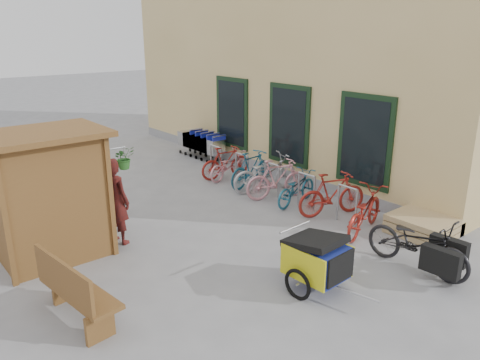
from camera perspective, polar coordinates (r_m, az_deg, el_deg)
ground at (r=9.11m, az=3.62°, el=-8.87°), size 80.00×80.00×0.00m
building at (r=15.96m, az=10.17°, el=15.45°), size 6.07×13.00×7.00m
kiosk at (r=9.05m, az=-22.97°, el=0.11°), size 2.49×1.65×2.40m
bike_rack at (r=12.01m, az=3.90°, el=0.50°), size 0.05×5.35×0.86m
pallet_stack at (r=10.46m, az=21.25°, el=-5.21°), size 1.00×1.20×0.40m
bench at (r=7.32m, az=-19.59°, el=-12.49°), size 0.68×1.66×1.02m
shopping_carts at (r=15.56m, az=-4.81°, el=4.65°), size 0.53×2.09×0.94m
child_trailer at (r=7.81m, az=9.37°, el=-9.38°), size 1.01×1.69×0.99m
cargo_bike at (r=8.86m, az=21.01°, el=-7.33°), size 0.75×1.95×1.01m
person_kiosk at (r=9.51m, az=-14.87°, el=-2.52°), size 0.60×0.74×1.75m
bike_0 at (r=10.13m, az=14.91°, el=-3.69°), size 1.91×1.13×0.95m
bike_1 at (r=10.88m, az=11.17°, el=-1.69°), size 1.77×1.02×1.03m
bike_2 at (r=11.50m, az=6.87°, el=-0.96°), size 1.62×0.83×0.81m
bike_3 at (r=11.79m, az=4.60°, el=0.14°), size 1.77×0.99×1.03m
bike_4 at (r=12.32m, az=3.14°, el=0.86°), size 1.98×1.08×0.99m
bike_5 at (r=12.70m, az=1.41°, el=1.38°), size 1.68×0.69×0.98m
bike_6 at (r=13.34m, az=-1.30°, el=1.81°), size 1.59×0.74×0.80m
bike_7 at (r=13.40m, az=-1.78°, el=2.17°), size 1.60×0.63×0.93m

